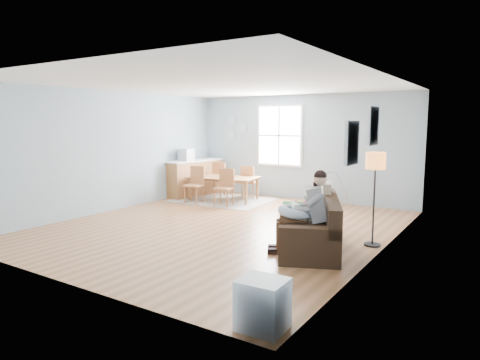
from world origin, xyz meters
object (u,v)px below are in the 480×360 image
Objects in this scene: father at (306,209)px; chair_nw at (221,177)px; dining_table at (223,189)px; counter at (195,177)px; monitor at (186,155)px; chair_se at (225,185)px; floor_lamp at (375,169)px; storage_cube at (262,304)px; sofa at (313,230)px; chair_sw at (195,182)px; baby_swing at (328,190)px; toddler at (309,204)px; chair_ne at (249,180)px.

father reaches higher than chair_nw.
dining_table is 1.14m from counter.
monitor reaches higher than dining_table.
chair_se is 0.97× the size of chair_nw.
storage_cube is at bearing -91.81° from floor_lamp.
monitor is at bearing -94.85° from counter.
dining_table is (-4.40, 2.03, -0.96)m from floor_lamp.
monitor is at bearing 151.66° from sofa.
baby_swing is (2.94, 1.45, -0.15)m from chair_sw.
chair_nw is (-3.95, 3.09, -0.16)m from toddler.
chair_ne is 2.50× the size of monitor.
floor_lamp reaches higher than sofa.
toddler is 0.85× the size of chair_sw.
chair_sw is at bearing 134.08° from storage_cube.
baby_swing is (2.07, 1.40, -0.14)m from chair_se.
chair_nw is 0.87m from chair_ne.
monitor is (-5.53, 1.93, -0.13)m from floor_lamp.
floor_lamp is at bearing -34.65° from dining_table.
sofa is 4.53m from chair_sw.
chair_se reaches higher than baby_swing.
chair_ne reaches higher than dining_table.
toddler is at bearing 135.26° from sofa.
chair_se is 1.46m from chair_nw.
chair_ne is (-3.23, 3.29, 0.20)m from sofa.
monitor reaches higher than sofa.
monitor is (-0.73, 0.52, 0.62)m from chair_sw.
counter reaches higher than dining_table.
counter is (-1.56, 0.80, -0.01)m from chair_se.
dining_table is at bearing 140.58° from father.
father is 1.44× the size of chair_se.
toddler reaches higher than storage_cube.
chair_sw reaches higher than chair_ne.
father reaches higher than chair_ne.
toddler is 0.43× the size of counter.
storage_cube is 6.75m from chair_sw.
toddler is 5.02m from chair_nw.
storage_cube is 7.85m from counter.
counter is 5.20× the size of monitor.
baby_swing is at bearing 5.12° from chair_nw.
chair_nw is at bearing -176.02° from chair_ne.
chair_nw is at bearing 142.02° from toddler.
monitor is at bearing -165.72° from baby_swing.
counter is at bearing 149.01° from toddler.
chair_nw is (-4.10, 3.55, -0.17)m from father.
baby_swing is (3.00, 0.27, -0.16)m from chair_nw.
toddler is 3.50m from baby_swing.
baby_swing is at bearing 26.32° from chair_sw.
toddler is 3.61m from chair_se.
floor_lamp is 3.58m from storage_cube.
counter is at bearing 148.51° from sofa.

